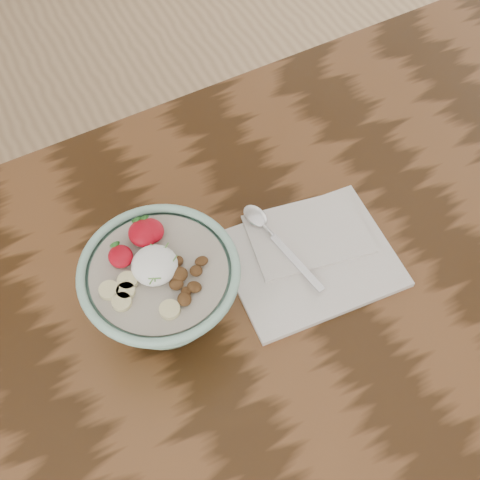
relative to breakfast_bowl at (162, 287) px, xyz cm
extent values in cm
cube|color=#311C0C|center=(21.24, -8.06, -9.07)|extent=(160.00, 90.00, 4.00)
cylinder|color=#4C2D19|center=(93.24, 28.94, -46.57)|extent=(7.00, 7.00, 71.00)
cylinder|color=#8BBCA8|center=(0.01, -0.07, -6.41)|extent=(9.14, 9.14, 1.31)
torus|color=#8BBCA8|center=(0.01, -0.07, 4.25)|extent=(20.79, 20.79, 1.20)
cylinder|color=#B6AA97|center=(0.01, -0.07, 3.60)|extent=(17.63, 17.63, 1.09)
ellipsoid|color=white|center=(-0.21, 0.39, 5.28)|extent=(5.88, 5.88, 3.23)
ellipsoid|color=#A60715|center=(1.44, 5.50, 5.11)|extent=(3.53, 3.88, 1.94)
cone|color=#286623|center=(1.44, 7.09, 5.41)|extent=(1.40, 1.03, 1.52)
ellipsoid|color=#A60715|center=(-3.43, 3.77, 5.00)|extent=(3.13, 3.44, 1.72)
cone|color=#286623|center=(-3.43, 5.18, 5.30)|extent=(1.40, 1.03, 1.52)
ellipsoid|color=#A60715|center=(0.46, 5.50, 5.20)|extent=(3.85, 4.24, 2.12)
cone|color=#286623|center=(0.46, 7.24, 5.50)|extent=(1.40, 1.03, 1.52)
cylinder|color=beige|center=(-4.76, -0.92, 4.54)|extent=(2.34, 2.34, 0.70)
cylinder|color=beige|center=(-6.51, 0.17, 4.54)|extent=(2.55, 2.55, 0.70)
cylinder|color=beige|center=(-4.01, 0.32, 4.54)|extent=(2.57, 2.57, 0.70)
cylinder|color=beige|center=(-1.03, -5.77, 4.54)|extent=(2.58, 2.58, 0.70)
cylinder|color=beige|center=(-5.77, -2.06, 4.54)|extent=(2.46, 2.46, 0.70)
ellipsoid|color=#523218|center=(4.14, -2.46, 4.72)|extent=(2.30, 2.30, 0.95)
ellipsoid|color=#523218|center=(2.91, -4.48, 4.80)|extent=(2.41, 2.37, 1.35)
ellipsoid|color=#523218|center=(1.11, -5.46, 4.83)|extent=(2.10, 2.27, 1.31)
ellipsoid|color=#523218|center=(2.71, -0.06, 4.65)|extent=(2.09, 2.06, 1.13)
ellipsoid|color=#523218|center=(1.15, -3.03, 4.77)|extent=(2.33, 2.30, 1.06)
ellipsoid|color=#523218|center=(2.01, -2.04, 4.88)|extent=(2.34, 2.22, 1.61)
ellipsoid|color=#523218|center=(1.80, -4.48, 4.63)|extent=(1.75, 1.79, 0.84)
ellipsoid|color=#523218|center=(5.34, -1.53, 4.76)|extent=(1.89, 1.53, 1.09)
cylinder|color=#598F3C|center=(0.97, 1.52, 6.14)|extent=(1.75, 0.51, 0.24)
cylinder|color=#598F3C|center=(-1.01, -1.71, 6.14)|extent=(0.61, 1.16, 0.22)
cylinder|color=#598F3C|center=(0.92, 2.15, 6.14)|extent=(1.08, 1.70, 0.24)
cylinder|color=#598F3C|center=(0.95, 1.22, 6.14)|extent=(0.41, 1.18, 0.22)
cylinder|color=#598F3C|center=(1.80, 1.49, 6.14)|extent=(1.58, 1.29, 0.24)
cylinder|color=#598F3C|center=(1.91, -0.67, 6.14)|extent=(1.68, 1.18, 0.25)
cylinder|color=#598F3C|center=(-0.58, 0.36, 6.14)|extent=(0.80, 1.38, 0.23)
cylinder|color=#598F3C|center=(-1.09, -1.85, 6.14)|extent=(1.47, 0.89, 0.23)
cylinder|color=#598F3C|center=(0.48, 0.10, 6.14)|extent=(1.01, 1.20, 0.23)
cylinder|color=#598F3C|center=(-1.28, -1.78, 6.14)|extent=(1.50, 1.17, 0.24)
cylinder|color=#598F3C|center=(-0.72, 0.55, 6.14)|extent=(1.33, 1.17, 0.24)
cube|color=silver|center=(22.03, -2.37, -6.61)|extent=(25.29, 21.13, 0.91)
cube|color=silver|center=(23.86, 1.29, -5.88)|extent=(19.28, 14.94, 0.55)
cube|color=silver|center=(19.64, -2.45, -5.43)|extent=(2.70, 11.40, 0.35)
cylinder|color=silver|center=(18.61, 4.63, -5.26)|extent=(1.11, 3.03, 0.69)
ellipsoid|color=silver|center=(18.21, 7.45, -5.14)|extent=(3.64, 4.92, 0.94)
camera|label=1|loc=(-10.83, -42.37, 76.89)|focal=50.00mm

